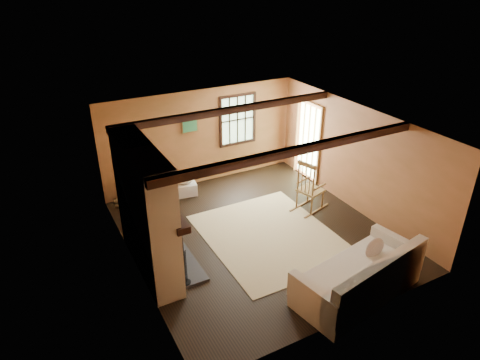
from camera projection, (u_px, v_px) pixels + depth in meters
ground at (256, 234)px, 8.92m from camera, size 5.50×5.50×0.00m
room_envelope at (261, 156)px, 8.47m from camera, size 5.02×5.52×2.44m
fireplace at (147, 215)px, 7.48m from camera, size 1.02×2.30×2.40m
rug at (270, 236)px, 8.84m from camera, size 2.50×3.00×0.01m
rocking_chair at (309, 189)px, 9.58m from camera, size 0.98×0.69×1.22m
sofa at (361, 279)px, 7.13m from camera, size 2.43×1.40×0.93m
firewood_pile at (128, 201)px, 9.93m from camera, size 0.62×0.11×0.22m
laundry_basket at (186, 189)px, 10.36m from camera, size 0.55×0.45×0.30m
basket_pillow at (185, 180)px, 10.25m from camera, size 0.43×0.35×0.21m
armchair at (157, 189)px, 9.83m from camera, size 1.11×1.10×0.78m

